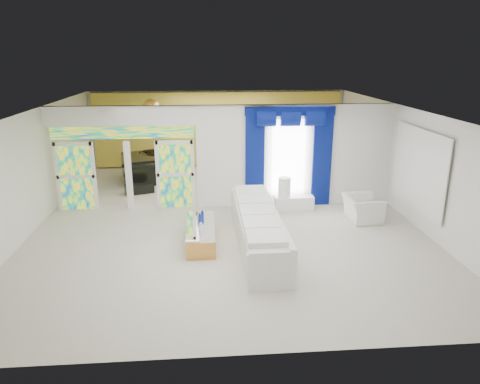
{
  "coord_description": "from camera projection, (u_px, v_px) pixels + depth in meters",
  "views": [
    {
      "loc": [
        -0.54,
        -11.68,
        4.39
      ],
      "look_at": [
        0.3,
        -1.2,
        1.1
      ],
      "focal_mm": 33.22,
      "sensor_mm": 36.0,
      "label": 1
    }
  ],
  "objects": [
    {
      "name": "armchair",
      "position": [
        362.0,
        208.0,
        12.13
      ],
      "size": [
        0.95,
        1.07,
        0.67
      ],
      "primitive_type": "imported",
      "rotation": [
        0.0,
        0.0,
        1.61
      ],
      "color": "silver",
      "rests_on": "ground"
    },
    {
      "name": "dividing_header",
      "position": [
        121.0,
        116.0,
        12.38
      ],
      "size": [
        4.3,
        0.18,
        0.55
      ],
      "primitive_type": "cube",
      "color": "white",
      "rests_on": "dividing_wall"
    },
    {
      "name": "window_pane",
      "position": [
        289.0,
        158.0,
        13.03
      ],
      "size": [
        1.0,
        0.02,
        2.3
      ],
      "primitive_type": "cube",
      "color": "white",
      "rests_on": "dividing_wall"
    },
    {
      "name": "stained_panel_right",
      "position": [
        175.0,
        174.0,
        13.0
      ],
      "size": [
        0.95,
        0.04,
        2.0
      ],
      "primitive_type": "cube",
      "color": "#994C3F",
      "rests_on": "ground"
    },
    {
      "name": "stained_transom",
      "position": [
        123.0,
        133.0,
        12.52
      ],
      "size": [
        4.0,
        0.05,
        0.35
      ],
      "primitive_type": "cube",
      "color": "#994C3F",
      "rests_on": "dividing_header"
    },
    {
      "name": "wall_mirror",
      "position": [
        419.0,
        169.0,
        11.42
      ],
      "size": [
        0.04,
        2.7,
        1.9
      ],
      "primitive_type": "cube",
      "color": "white",
      "rests_on": "ground"
    },
    {
      "name": "grand_piano",
      "position": [
        145.0,
        168.0,
        15.96
      ],
      "size": [
        1.85,
        2.12,
        0.9
      ],
      "primitive_type": "cube",
      "rotation": [
        0.0,
        0.0,
        0.32
      ],
      "color": "black",
      "rests_on": "ground"
    },
    {
      "name": "blue_drape_right",
      "position": [
        322.0,
        159.0,
        13.09
      ],
      "size": [
        0.55,
        0.1,
        2.8
      ],
      "primitive_type": "cube",
      "color": "#05044C",
      "rests_on": "ground"
    },
    {
      "name": "blue_pelmet",
      "position": [
        290.0,
        111.0,
        12.59
      ],
      "size": [
        2.6,
        0.12,
        0.25
      ],
      "primitive_type": "cube",
      "color": "#05044C",
      "rests_on": "dividing_wall"
    },
    {
      "name": "gold_curtains",
      "position": [
        218.0,
        129.0,
        17.62
      ],
      "size": [
        9.7,
        0.12,
        2.9
      ],
      "primitive_type": "cube",
      "color": "gold",
      "rests_on": "ground"
    },
    {
      "name": "table_lamp",
      "position": [
        284.0,
        187.0,
        12.89
      ],
      "size": [
        0.36,
        0.36,
        0.58
      ],
      "primitive_type": "cylinder",
      "color": "silver",
      "rests_on": "console_table"
    },
    {
      "name": "dividing_wall",
      "position": [
        296.0,
        156.0,
        13.13
      ],
      "size": [
        5.7,
        0.18,
        3.0
      ],
      "primitive_type": "cube",
      "color": "white",
      "rests_on": "ground"
    },
    {
      "name": "coffee_table",
      "position": [
        201.0,
        234.0,
        10.71
      ],
      "size": [
        0.69,
        1.98,
        0.44
      ],
      "primitive_type": "cube",
      "rotation": [
        0.0,
        0.0,
        0.02
      ],
      "color": "#BE863B",
      "rests_on": "ground"
    },
    {
      "name": "white_sofa",
      "position": [
        258.0,
        230.0,
        10.47
      ],
      "size": [
        0.99,
        4.32,
        0.82
      ],
      "primitive_type": "cube",
      "rotation": [
        0.0,
        0.0,
        0.02
      ],
      "color": "silver",
      "rests_on": "ground"
    },
    {
      "name": "floor",
      "position": [
        226.0,
        217.0,
        12.46
      ],
      "size": [
        12.0,
        12.0,
        0.0
      ],
      "primitive_type": "plane",
      "color": "#B7AF9E",
      "rests_on": "ground"
    },
    {
      "name": "tv_console",
      "position": [
        84.0,
        183.0,
        14.2
      ],
      "size": [
        0.68,
        0.64,
        0.86
      ],
      "primitive_type": "cube",
      "rotation": [
        0.0,
        0.0,
        0.19
      ],
      "color": "#A37451",
      "rests_on": "ground"
    },
    {
      "name": "stained_panel_left",
      "position": [
        76.0,
        176.0,
        12.79
      ],
      "size": [
        0.95,
        0.04,
        2.0
      ],
      "primitive_type": "cube",
      "color": "#994C3F",
      "rests_on": "ground"
    },
    {
      "name": "decanters",
      "position": [
        200.0,
        221.0,
        10.7
      ],
      "size": [
        0.19,
        0.9,
        0.26
      ],
      "color": "navy",
      "rests_on": "coffee_table"
    },
    {
      "name": "console_table",
      "position": [
        294.0,
        203.0,
        13.05
      ],
      "size": [
        1.14,
        0.37,
        0.38
      ],
      "primitive_type": "cube",
      "rotation": [
        0.0,
        0.0,
        -0.01
      ],
      "color": "white",
      "rests_on": "ground"
    },
    {
      "name": "blue_drape_left",
      "position": [
        255.0,
        161.0,
        12.94
      ],
      "size": [
        0.55,
        0.1,
        2.8
      ],
      "primitive_type": "cube",
      "color": "#05044C",
      "rests_on": "ground"
    },
    {
      "name": "chandelier",
      "position": [
        151.0,
        108.0,
        14.73
      ],
      "size": [
        0.6,
        0.6,
        0.6
      ],
      "primitive_type": "sphere",
      "color": "gold",
      "rests_on": "ceiling"
    },
    {
      "name": "piano_bench",
      "position": [
        139.0,
        189.0,
        14.53
      ],
      "size": [
        0.99,
        0.63,
        0.31
      ],
      "primitive_type": "cube",
      "rotation": [
        0.0,
        0.0,
        0.32
      ],
      "color": "black",
      "rests_on": "ground"
    }
  ]
}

